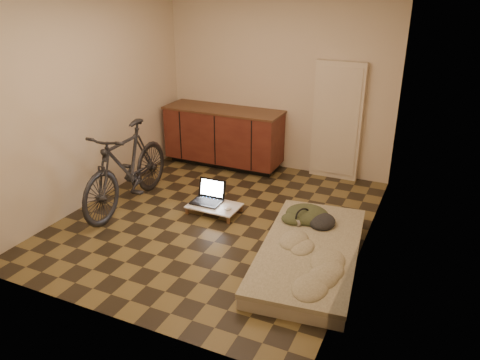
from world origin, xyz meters
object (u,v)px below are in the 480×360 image
at_px(bicycle, 126,163).
at_px(futon, 310,253).
at_px(lap_desk, 214,206).
at_px(laptop, 208,197).

height_order(bicycle, futon, bicycle).
xyz_separation_m(bicycle, futon, (2.50, -0.27, -0.51)).
bearing_deg(lap_desk, futon, -20.58).
relative_size(futon, laptop, 5.62).
bearing_deg(lap_desk, laptop, 149.20).
distance_m(bicycle, futon, 2.57).
relative_size(bicycle, laptop, 4.88).
bearing_deg(bicycle, futon, -9.48).
xyz_separation_m(bicycle, laptop, (0.97, 0.36, -0.44)).
bearing_deg(laptop, lap_desk, -32.57).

